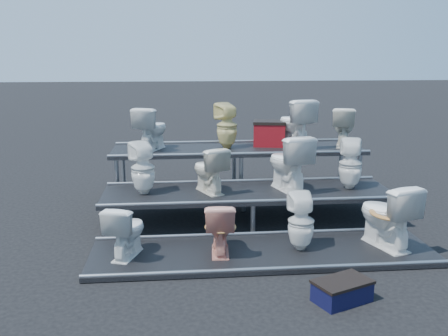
{
  "coord_description": "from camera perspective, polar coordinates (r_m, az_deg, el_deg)",
  "views": [
    {
      "loc": [
        -1.03,
        -6.97,
        2.41
      ],
      "look_at": [
        -0.35,
        0.1,
        0.79
      ],
      "focal_mm": 40.0,
      "sensor_mm": 36.0,
      "label": 1
    }
  ],
  "objects": [
    {
      "name": "red_crate",
      "position": [
        8.7,
        5.21,
        3.82
      ],
      "size": [
        0.61,
        0.52,
        0.38
      ],
      "primitive_type": "cube",
      "rotation": [
        0.0,
        0.0,
        -0.2
      ],
      "color": "maroon",
      "rests_on": "tier_back"
    },
    {
      "name": "toilet_2",
      "position": [
        6.19,
        8.79,
        -6.07
      ],
      "size": [
        0.33,
        0.33,
        0.72
      ],
      "primitive_type": "imported",
      "rotation": [
        0.0,
        0.0,
        3.13
      ],
      "color": "white",
      "rests_on": "tier_front"
    },
    {
      "name": "tier_back",
      "position": [
        8.56,
        1.53,
        -0.52
      ],
      "size": [
        4.2,
        1.2,
        0.86
      ],
      "primitive_type": "cube",
      "color": "black",
      "rests_on": "ground"
    },
    {
      "name": "toilet_8",
      "position": [
        8.36,
        -8.28,
        4.51
      ],
      "size": [
        0.65,
        0.8,
        0.71
      ],
      "primitive_type": "imported",
      "rotation": [
        0.0,
        0.0,
        2.71
      ],
      "color": "white",
      "rests_on": "tier_back"
    },
    {
      "name": "toilet_0",
      "position": [
        6.05,
        -11.11,
        -7.0
      ],
      "size": [
        0.54,
        0.71,
        0.64
      ],
      "primitive_type": "imported",
      "rotation": [
        0.0,
        0.0,
        2.81
      ],
      "color": "white",
      "rests_on": "tier_front"
    },
    {
      "name": "toilet_6",
      "position": [
        7.31,
        7.35,
        0.64
      ],
      "size": [
        0.67,
        0.91,
        0.83
      ],
      "primitive_type": "imported",
      "rotation": [
        0.0,
        0.0,
        3.42
      ],
      "color": "white",
      "rests_on": "tier_mid"
    },
    {
      "name": "toilet_5",
      "position": [
        7.16,
        -1.73,
        -0.18
      ],
      "size": [
        0.6,
        0.75,
        0.67
      ],
      "primitive_type": "imported",
      "rotation": [
        0.0,
        0.0,
        3.54
      ],
      "color": "silver",
      "rests_on": "tier_mid"
    },
    {
      "name": "toilet_7",
      "position": [
        7.58,
        14.25,
        0.46
      ],
      "size": [
        0.42,
        0.43,
        0.75
      ],
      "primitive_type": "imported",
      "rotation": [
        0.0,
        0.0,
        2.84
      ],
      "color": "white",
      "rests_on": "tier_mid"
    },
    {
      "name": "toilet_11",
      "position": [
        8.83,
        13.48,
        4.61
      ],
      "size": [
        0.57,
        0.75,
        0.67
      ],
      "primitive_type": "imported",
      "rotation": [
        0.0,
        0.0,
        2.81
      ],
      "color": "silver",
      "rests_on": "tier_back"
    },
    {
      "name": "ground",
      "position": [
        7.44,
        2.74,
        -6.05
      ],
      "size": [
        80.0,
        80.0,
        0.0
      ],
      "primitive_type": "plane",
      "color": "black",
      "rests_on": "ground"
    },
    {
      "name": "toilet_3",
      "position": [
        6.51,
        18.07,
        -5.1
      ],
      "size": [
        0.68,
        0.91,
        0.82
      ],
      "primitive_type": "imported",
      "rotation": [
        0.0,
        0.0,
        3.45
      ],
      "color": "white",
      "rests_on": "tier_front"
    },
    {
      "name": "tier_mid",
      "position": [
        7.37,
        2.75,
        -4.36
      ],
      "size": [
        4.2,
        1.2,
        0.46
      ],
      "primitive_type": "cube",
      "color": "black",
      "rests_on": "ground"
    },
    {
      "name": "toilet_9",
      "position": [
        8.39,
        0.33,
        4.85
      ],
      "size": [
        0.46,
        0.46,
        0.76
      ],
      "primitive_type": "imported",
      "rotation": [
        0.0,
        0.0,
        3.57
      ],
      "color": "#DED086",
      "rests_on": "tier_back"
    },
    {
      "name": "toilet_1",
      "position": [
        6.04,
        -0.49,
        -6.78
      ],
      "size": [
        0.4,
        0.65,
        0.64
      ],
      "primitive_type": "imported",
      "rotation": [
        0.0,
        0.0,
        3.07
      ],
      "color": "#E1937E",
      "rests_on": "tier_front"
    },
    {
      "name": "toilet_10",
      "position": [
        8.58,
        8.11,
        5.12
      ],
      "size": [
        0.63,
        0.89,
        0.83
      ],
      "primitive_type": "imported",
      "rotation": [
        0.0,
        0.0,
        3.36
      ],
      "color": "white",
      "rests_on": "tier_back"
    },
    {
      "name": "tier_front",
      "position": [
        6.23,
        4.47,
        -9.63
      ],
      "size": [
        4.2,
        1.2,
        0.06
      ],
      "primitive_type": "cube",
      "color": "black",
      "rests_on": "ground"
    },
    {
      "name": "toilet_4",
      "position": [
        7.16,
        -9.25,
        -0.03
      ],
      "size": [
        0.45,
        0.45,
        0.75
      ],
      "primitive_type": "imported",
      "rotation": [
        0.0,
        0.0,
        3.56
      ],
      "color": "white",
      "rests_on": "tier_mid"
    },
    {
      "name": "step_stool",
      "position": [
        5.25,
        13.33,
        -13.65
      ],
      "size": [
        0.63,
        0.51,
        0.19
      ],
      "primitive_type": "cube",
      "rotation": [
        0.0,
        0.0,
        0.4
      ],
      "color": "black",
      "rests_on": "ground"
    }
  ]
}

